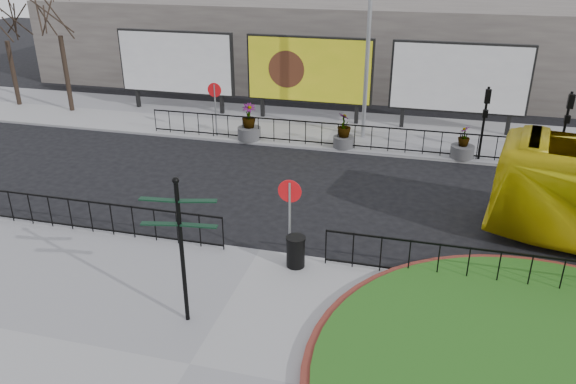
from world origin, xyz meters
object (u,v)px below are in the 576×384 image
(fingerpost_sign, at_px, (181,237))
(planter_a, at_px, (249,126))
(planter_b, at_px, (344,134))
(planter_c, at_px, (463,147))
(billboard_mid, at_px, (309,70))
(litter_bin, at_px, (296,251))
(lamp_post, at_px, (369,31))

(fingerpost_sign, height_order, planter_a, fingerpost_sign)
(planter_a, distance_m, planter_b, 4.30)
(fingerpost_sign, xyz_separation_m, planter_c, (6.51, 12.97, -1.76))
(billboard_mid, xyz_separation_m, fingerpost_sign, (0.82, -16.54, -0.27))
(litter_bin, distance_m, planter_a, 11.03)
(planter_a, distance_m, planter_c, 9.26)
(planter_b, xyz_separation_m, planter_c, (4.96, 0.00, -0.16))
(billboard_mid, distance_m, lamp_post, 4.23)
(planter_b, bearing_deg, lamp_post, 68.33)
(lamp_post, height_order, planter_a, lamp_post)
(fingerpost_sign, relative_size, litter_bin, 4.08)
(fingerpost_sign, distance_m, planter_a, 13.36)
(lamp_post, relative_size, fingerpost_sign, 2.52)
(billboard_mid, distance_m, fingerpost_sign, 16.57)
(planter_a, bearing_deg, litter_bin, -65.06)
(lamp_post, relative_size, planter_c, 6.84)
(planter_a, bearing_deg, planter_c, 0.00)
(planter_b, bearing_deg, planter_c, 0.00)
(lamp_post, relative_size, planter_a, 5.67)
(litter_bin, distance_m, planter_b, 10.01)
(litter_bin, xyz_separation_m, planter_b, (-0.35, 10.00, 0.16))
(fingerpost_sign, relative_size, planter_a, 2.25)
(fingerpost_sign, bearing_deg, billboard_mid, 86.62)
(lamp_post, bearing_deg, planter_a, -162.04)
(fingerpost_sign, xyz_separation_m, planter_a, (-2.75, 12.97, -1.61))
(planter_b, bearing_deg, planter_a, 180.00)
(lamp_post, bearing_deg, planter_b, -111.67)
(lamp_post, relative_size, litter_bin, 10.29)
(billboard_mid, relative_size, planter_a, 3.81)
(billboard_mid, distance_m, planter_a, 4.47)
(planter_a, height_order, planter_b, planter_a)
(lamp_post, height_order, planter_b, lamp_post)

